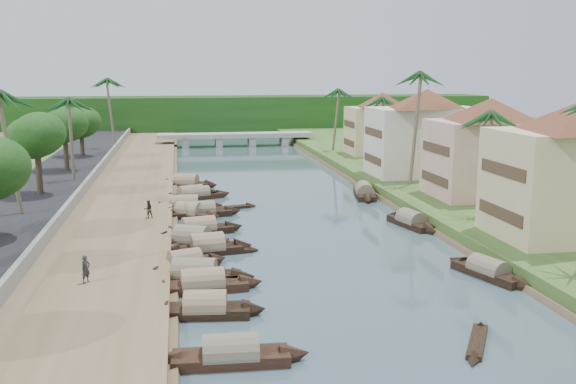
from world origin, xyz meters
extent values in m
plane|color=#3D535C|center=(0.00, 0.00, 0.00)|extent=(220.00, 220.00, 0.00)
cube|color=brown|center=(-16.00, 20.00, 0.40)|extent=(10.00, 180.00, 0.80)
cube|color=#315120|center=(19.00, 20.00, 0.60)|extent=(16.00, 180.00, 1.20)
cube|color=black|center=(-24.50, 20.00, 0.70)|extent=(8.00, 180.00, 1.40)
cube|color=gray|center=(-20.20, 20.00, 1.35)|extent=(0.40, 180.00, 1.10)
cube|color=#153C10|center=(0.00, 95.00, 4.00)|extent=(120.00, 4.00, 8.00)
cube|color=#153C10|center=(0.00, 100.00, 4.00)|extent=(120.00, 4.00, 8.00)
cube|color=#153C10|center=(0.00, 105.00, 4.00)|extent=(120.00, 4.00, 8.00)
cube|color=gray|center=(0.00, 72.00, 2.00)|extent=(28.00, 4.00, 0.80)
cube|color=gray|center=(-9.00, 72.00, 0.90)|extent=(1.20, 3.50, 1.80)
cube|color=gray|center=(-3.00, 72.00, 0.90)|extent=(1.20, 3.50, 1.80)
cube|color=gray|center=(3.00, 72.00, 0.90)|extent=(1.20, 3.50, 1.80)
cube|color=gray|center=(9.00, 72.00, 0.90)|extent=(1.20, 3.50, 1.80)
cube|color=#463321|center=(12.95, -2.00, 3.20)|extent=(0.10, 6.40, 0.90)
cube|color=#463321|center=(12.95, -2.00, 6.40)|extent=(0.10, 6.40, 0.90)
cube|color=beige|center=(20.00, 14.00, 4.95)|extent=(11.00, 8.00, 7.50)
pyramid|color=brown|center=(20.00, 14.00, 9.80)|extent=(14.11, 14.11, 2.20)
cube|color=#463321|center=(14.45, 14.00, 3.08)|extent=(0.10, 6.40, 0.90)
cube|color=#463321|center=(14.45, 14.00, 6.08)|extent=(0.10, 6.40, 0.90)
cube|color=beige|center=(19.00, 28.00, 5.20)|extent=(13.00, 8.00, 8.00)
pyramid|color=brown|center=(19.00, 28.00, 10.30)|extent=(15.59, 15.59, 2.20)
cube|color=#463321|center=(12.45, 28.00, 3.20)|extent=(0.10, 6.40, 0.90)
cube|color=#463321|center=(12.45, 28.00, 6.40)|extent=(0.10, 6.40, 0.90)
cube|color=beige|center=(20.00, 48.00, 4.70)|extent=(10.00, 7.00, 7.00)
pyramid|color=brown|center=(20.00, 48.00, 9.30)|extent=(12.62, 12.62, 2.20)
cube|color=#463321|center=(14.95, 48.00, 2.95)|extent=(0.10, 5.60, 0.90)
cube|color=#463321|center=(14.95, 48.00, 5.75)|extent=(0.10, 5.60, 0.90)
cube|color=black|center=(-8.11, -16.75, 0.20)|extent=(5.55, 1.95, 0.70)
cone|color=black|center=(-5.08, -16.89, 0.28)|extent=(1.64, 1.60, 1.71)
cone|color=black|center=(-11.15, -16.61, 0.28)|extent=(1.64, 1.60, 1.71)
cylinder|color=gray|center=(-8.11, -16.75, 0.58)|extent=(4.26, 1.96, 1.77)
cube|color=black|center=(-9.03, -10.53, 0.20)|extent=(5.14, 2.31, 0.70)
cone|color=black|center=(-6.28, -10.84, 0.28)|extent=(1.62, 1.75, 1.75)
cone|color=black|center=(-11.77, -10.23, 0.28)|extent=(1.62, 1.75, 1.75)
cylinder|color=#826B52|center=(-9.03, -10.53, 0.58)|extent=(3.98, 2.25, 1.84)
cube|color=black|center=(-9.01, -6.34, 0.20)|extent=(5.67, 2.06, 0.70)
cone|color=black|center=(-5.91, -6.15, 0.28)|extent=(1.69, 1.66, 1.74)
cone|color=black|center=(-12.10, -6.52, 0.28)|extent=(1.69, 1.66, 1.74)
cylinder|color=#826B52|center=(-9.01, -6.34, 0.58)|extent=(4.36, 2.06, 1.81)
cube|color=black|center=(-9.46, -4.27, 0.20)|extent=(6.13, 3.10, 0.70)
cone|color=black|center=(-6.28, -4.97, 0.28)|extent=(2.01, 2.01, 1.87)
cone|color=black|center=(-12.65, -3.56, 0.28)|extent=(2.01, 2.01, 1.87)
cylinder|color=gray|center=(-9.46, -4.27, 0.58)|extent=(4.80, 2.88, 1.95)
cube|color=black|center=(-10.04, -1.47, 0.20)|extent=(4.82, 3.07, 0.70)
cone|color=black|center=(-7.67, -0.57, 0.28)|extent=(1.73, 1.77, 1.54)
cone|color=black|center=(-12.42, -2.37, 0.28)|extent=(1.73, 1.77, 1.54)
cylinder|color=#826B52|center=(-10.04, -1.47, 0.58)|extent=(3.84, 2.74, 1.61)
cube|color=black|center=(-8.34, 2.06, 0.20)|extent=(5.37, 2.75, 0.70)
cone|color=black|center=(-5.52, 2.50, 0.28)|extent=(1.78, 1.99, 1.94)
cone|color=black|center=(-11.15, 1.62, 0.28)|extent=(1.78, 1.99, 1.94)
cylinder|color=#826B52|center=(-8.34, 2.06, 0.58)|extent=(4.19, 2.64, 2.06)
cube|color=black|center=(-9.44, 4.59, 0.20)|extent=(5.82, 4.25, 0.70)
cone|color=black|center=(-6.70, 3.20, 0.28)|extent=(2.24, 2.32, 1.95)
cone|color=black|center=(-12.17, 5.97, 0.28)|extent=(2.24, 2.32, 1.95)
cylinder|color=gray|center=(-9.44, 4.59, 0.58)|extent=(4.69, 3.74, 2.06)
cube|color=black|center=(-8.75, 8.13, 0.20)|extent=(5.95, 2.98, 0.70)
cone|color=black|center=(-5.66, 8.82, 0.28)|extent=(1.94, 1.93, 1.80)
cone|color=black|center=(-11.84, 7.45, 0.28)|extent=(1.94, 1.93, 1.80)
cylinder|color=#826B52|center=(-8.75, 8.13, 0.58)|extent=(4.65, 2.76, 1.86)
cube|color=black|center=(-9.47, 14.55, 0.20)|extent=(4.94, 3.84, 0.70)
cone|color=black|center=(-7.20, 13.26, 0.28)|extent=(1.98, 2.05, 1.72)
cone|color=black|center=(-11.73, 15.84, 0.28)|extent=(1.98, 2.05, 1.72)
cylinder|color=#826B52|center=(-9.47, 14.55, 0.58)|extent=(4.01, 3.35, 1.82)
cube|color=black|center=(-8.48, 14.69, 0.20)|extent=(6.17, 2.70, 0.70)
cone|color=black|center=(-5.21, 15.21, 0.28)|extent=(1.93, 1.85, 1.79)
cone|color=black|center=(-11.75, 14.16, 0.28)|extent=(1.93, 1.85, 1.79)
cylinder|color=gray|center=(-8.48, 14.69, 0.58)|extent=(4.79, 2.55, 1.85)
cube|color=black|center=(-9.84, 18.03, 0.20)|extent=(5.60, 1.87, 0.70)
cone|color=black|center=(-6.73, 18.01, 0.28)|extent=(1.62, 1.66, 1.83)
cone|color=black|center=(-12.94, 18.05, 0.28)|extent=(1.62, 1.66, 1.83)
cylinder|color=#826B52|center=(-9.84, 18.03, 0.58)|extent=(4.28, 1.93, 1.91)
cube|color=black|center=(-9.09, 23.40, 0.20)|extent=(5.65, 3.60, 0.70)
cone|color=black|center=(-6.31, 24.44, 0.28)|extent=(2.03, 2.09, 1.82)
cone|color=black|center=(-11.87, 22.35, 0.28)|extent=(2.03, 2.09, 1.82)
cylinder|color=#826B52|center=(-9.09, 23.40, 0.58)|extent=(4.49, 3.22, 1.91)
cube|color=black|center=(-8.52, 23.26, 0.20)|extent=(5.97, 3.30, 0.70)
cone|color=black|center=(-5.48, 24.25, 0.28)|extent=(1.99, 1.87, 1.63)
cone|color=black|center=(-11.56, 22.27, 0.28)|extent=(1.99, 1.87, 1.63)
cylinder|color=gray|center=(-8.52, 23.26, 0.58)|extent=(4.70, 2.94, 1.67)
cube|color=black|center=(-9.47, 31.09, 0.20)|extent=(5.96, 3.74, 0.70)
cone|color=black|center=(-6.53, 29.97, 0.28)|extent=(2.12, 2.13, 1.84)
cone|color=black|center=(-12.42, 32.21, 0.28)|extent=(2.12, 2.13, 1.84)
cylinder|color=#826B52|center=(-9.47, 31.09, 0.58)|extent=(4.73, 3.33, 1.92)
cube|color=black|center=(9.77, -6.81, 0.20)|extent=(3.23, 5.68, 0.70)
cone|color=black|center=(8.79, -3.93, 0.28)|extent=(1.82, 1.92, 1.58)
cone|color=black|center=(10.74, -9.69, 0.28)|extent=(1.82, 1.92, 1.58)
cylinder|color=gray|center=(9.77, -6.81, 0.58)|extent=(2.88, 4.48, 1.62)
cube|color=black|center=(9.81, 7.67, 0.20)|extent=(2.92, 5.70, 0.70)
cone|color=black|center=(9.13, 10.62, 0.28)|extent=(1.87, 1.88, 1.73)
cone|color=black|center=(10.50, 4.72, 0.28)|extent=(1.87, 1.88, 1.73)
cylinder|color=gray|center=(9.81, 7.67, 0.58)|extent=(2.70, 4.46, 1.80)
cube|color=black|center=(9.68, 21.69, 0.20)|extent=(3.07, 6.84, 0.70)
cone|color=black|center=(10.35, 25.29, 0.28)|extent=(2.02, 2.15, 1.91)
cone|color=black|center=(9.00, 18.08, 0.28)|extent=(2.02, 2.15, 1.91)
cylinder|color=gray|center=(9.68, 21.69, 0.58)|extent=(2.86, 5.32, 1.97)
cube|color=black|center=(4.24, -16.63, 0.10)|extent=(2.76, 3.97, 0.35)
cone|color=black|center=(5.42, -14.62, 0.10)|extent=(1.18, 1.28, 0.76)
cone|color=black|center=(3.05, -18.65, 0.10)|extent=(1.18, 1.28, 0.76)
cube|color=black|center=(-6.61, 1.73, 0.10)|extent=(3.33, 1.17, 0.35)
cone|color=black|center=(-4.79, 1.98, 0.10)|extent=(0.91, 0.83, 0.72)
cone|color=black|center=(-8.42, 1.47, 0.10)|extent=(0.91, 0.83, 0.72)
cube|color=black|center=(-5.53, 17.60, 0.10)|extent=(4.47, 1.93, 0.35)
cone|color=black|center=(-3.14, 18.21, 0.10)|extent=(1.28, 1.12, 0.88)
cone|color=black|center=(-7.93, 16.99, 0.10)|extent=(1.28, 1.12, 0.88)
cylinder|color=#73634C|center=(16.00, 6.12, 5.64)|extent=(0.37, 0.36, 8.87)
sphere|color=#17451B|center=(16.00, 6.12, 9.89)|extent=(3.20, 3.20, 3.20)
cylinder|color=#73634C|center=(15.00, 21.60, 7.31)|extent=(1.18, 0.36, 12.23)
sphere|color=#17451B|center=(15.00, 21.60, 13.18)|extent=(3.20, 3.20, 3.20)
cylinder|color=#73634C|center=(16.00, 38.01, 5.61)|extent=(1.54, 0.36, 8.78)
sphere|color=#17451B|center=(16.00, 38.01, 9.84)|extent=(3.20, 3.20, 3.20)
cylinder|color=#73634C|center=(-24.00, 12.37, 6.61)|extent=(1.55, 0.36, 10.40)
sphere|color=#17451B|center=(-24.00, 12.37, 11.62)|extent=(3.20, 3.20, 3.20)
cylinder|color=#73634C|center=(-22.00, 29.72, 5.95)|extent=(0.44, 0.36, 9.10)
sphere|color=#17451B|center=(-22.00, 29.72, 10.32)|extent=(3.20, 3.20, 3.20)
cylinder|color=#73634C|center=(14.00, 53.37, 5.95)|extent=(1.26, 0.36, 9.50)
sphere|color=#17451B|center=(14.00, 53.37, 10.52)|extent=(3.20, 3.20, 3.20)
cylinder|color=#73634C|center=(-20.50, 61.37, 6.88)|extent=(1.19, 0.36, 10.96)
sphere|color=#17451B|center=(-20.50, 61.37, 12.15)|extent=(3.20, 3.20, 3.20)
cylinder|color=#433726|center=(-24.00, 21.53, 3.36)|extent=(0.60, 0.60, 4.01)
ellipsoid|color=#153C10|center=(-24.00, 21.53, 7.19)|extent=(5.11, 5.11, 4.20)
cylinder|color=#433726|center=(-24.00, 37.63, 3.26)|extent=(0.60, 0.60, 3.81)
ellipsoid|color=#153C10|center=(-24.00, 37.63, 6.90)|extent=(5.11, 5.11, 4.20)
cylinder|color=#433726|center=(-24.00, 51.38, 3.00)|extent=(0.60, 0.60, 3.27)
ellipsoid|color=#153C10|center=(-24.00, 51.38, 6.12)|extent=(5.12, 5.12, 4.21)
cylinder|color=#433726|center=(24.00, 30.25, 3.00)|extent=(0.60, 0.60, 3.69)
ellipsoid|color=#153C10|center=(24.00, 30.25, 6.53)|extent=(4.93, 4.93, 4.05)
imported|color=#292830|center=(-16.00, -5.90, 1.66)|extent=(0.72, 0.74, 1.71)
imported|color=#332E24|center=(-13.01, 11.38, 1.60)|extent=(0.91, 0.79, 1.59)
camera|label=1|loc=(-10.21, -44.73, 13.44)|focal=40.00mm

